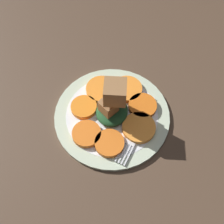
% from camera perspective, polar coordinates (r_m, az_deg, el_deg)
% --- Properties ---
extents(table_slab, '(1.20, 1.20, 0.02)m').
position_cam_1_polar(table_slab, '(0.65, -0.00, -1.37)').
color(table_slab, '#4C3828').
rests_on(table_slab, ground).
extents(plate, '(0.26, 0.26, 0.01)m').
position_cam_1_polar(plate, '(0.64, -0.00, -0.71)').
color(plate, beige).
rests_on(plate, table_slab).
extents(carrot_slice_0, '(0.06, 0.06, 0.01)m').
position_cam_1_polar(carrot_slice_0, '(0.64, -5.73, 0.99)').
color(carrot_slice_0, orange).
rests_on(carrot_slice_0, plate).
extents(carrot_slice_1, '(0.06, 0.06, 0.01)m').
position_cam_1_polar(carrot_slice_1, '(0.61, -5.17, -4.44)').
color(carrot_slice_1, orange).
rests_on(carrot_slice_1, plate).
extents(carrot_slice_2, '(0.06, 0.06, 0.01)m').
position_cam_1_polar(carrot_slice_2, '(0.59, -0.52, -6.37)').
color(carrot_slice_2, orange).
rests_on(carrot_slice_2, plate).
extents(carrot_slice_3, '(0.07, 0.07, 0.01)m').
position_cam_1_polar(carrot_slice_3, '(0.61, 5.47, -3.20)').
color(carrot_slice_3, orange).
rests_on(carrot_slice_3, plate).
extents(carrot_slice_4, '(0.06, 0.06, 0.01)m').
position_cam_1_polar(carrot_slice_4, '(0.64, 6.22, 1.23)').
color(carrot_slice_4, orange).
rests_on(carrot_slice_4, plate).
extents(carrot_slice_5, '(0.07, 0.07, 0.01)m').
position_cam_1_polar(carrot_slice_5, '(0.66, 3.08, 4.67)').
color(carrot_slice_5, orange).
rests_on(carrot_slice_5, plate).
extents(carrot_slice_6, '(0.07, 0.07, 0.01)m').
position_cam_1_polar(carrot_slice_6, '(0.66, -2.14, 4.59)').
color(carrot_slice_6, orange).
rests_on(carrot_slice_6, plate).
extents(center_pile, '(0.08, 0.07, 0.11)m').
position_cam_1_polar(center_pile, '(0.59, 0.09, 1.88)').
color(center_pile, '#1E4723').
rests_on(center_pile, plate).
extents(fork, '(0.18, 0.04, 0.00)m').
position_cam_1_polar(fork, '(0.61, 4.99, -3.70)').
color(fork, silver).
rests_on(fork, plate).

